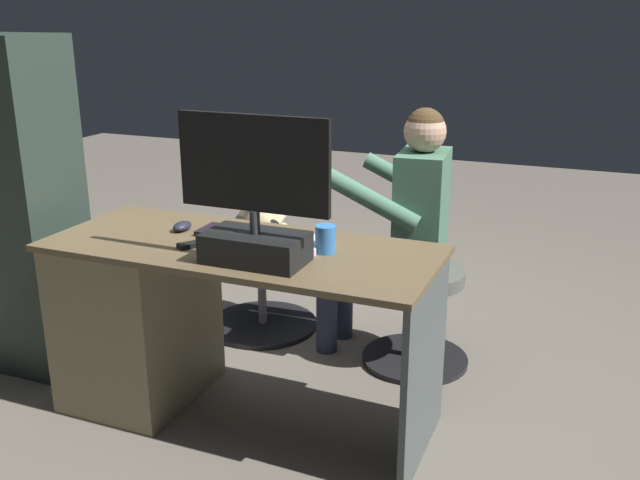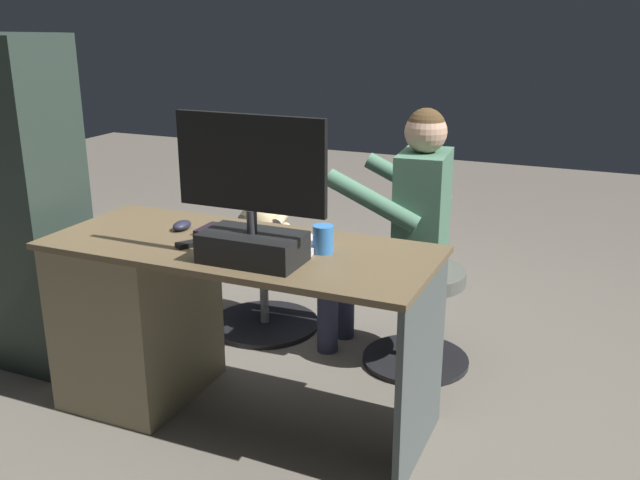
% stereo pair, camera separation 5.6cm
% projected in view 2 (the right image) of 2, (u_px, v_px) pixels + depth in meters
% --- Properties ---
extents(ground_plane, '(10.00, 10.00, 0.00)m').
position_uv_depth(ground_plane, '(286.00, 372.00, 3.17)').
color(ground_plane, '#625B51').
extents(desk, '(1.47, 0.61, 0.72)m').
position_uv_depth(desk, '(158.00, 311.00, 2.88)').
color(desk, brown).
rests_on(desk, ground_plane).
extents(monitor, '(0.55, 0.20, 0.51)m').
position_uv_depth(monitor, '(252.00, 214.00, 2.40)').
color(monitor, black).
rests_on(monitor, desk).
extents(keyboard, '(0.42, 0.14, 0.02)m').
position_uv_depth(keyboard, '(249.00, 235.00, 2.71)').
color(keyboard, black).
rests_on(keyboard, desk).
extents(computer_mouse, '(0.06, 0.10, 0.04)m').
position_uv_depth(computer_mouse, '(182.00, 225.00, 2.80)').
color(computer_mouse, '#1E1F30').
rests_on(computer_mouse, desk).
extents(cup, '(0.07, 0.07, 0.10)m').
position_uv_depth(cup, '(323.00, 239.00, 2.53)').
color(cup, '#3372BF').
rests_on(cup, desk).
extents(tv_remote, '(0.12, 0.15, 0.02)m').
position_uv_depth(tv_remote, '(196.00, 243.00, 2.62)').
color(tv_remote, black).
rests_on(tv_remote, desk).
extents(notebook_binder, '(0.23, 0.31, 0.02)m').
position_uv_depth(notebook_binder, '(286.00, 247.00, 2.56)').
color(notebook_binder, silver).
rests_on(notebook_binder, desk).
extents(office_chair_teddy, '(0.55, 0.55, 0.46)m').
position_uv_depth(office_chair_teddy, '(264.00, 280.00, 3.56)').
color(office_chair_teddy, black).
rests_on(office_chair_teddy, ground_plane).
extents(teddy_bear, '(0.24, 0.24, 0.34)m').
position_uv_depth(teddy_bear, '(263.00, 212.00, 3.47)').
color(teddy_bear, '#CFB682').
rests_on(teddy_bear, office_chair_teddy).
extents(visitor_chair, '(0.49, 0.49, 0.46)m').
position_uv_depth(visitor_chair, '(418.00, 308.00, 3.19)').
color(visitor_chair, black).
rests_on(visitor_chair, ground_plane).
extents(person, '(0.58, 0.51, 1.17)m').
position_uv_depth(person, '(401.00, 219.00, 3.10)').
color(person, '#436D54').
rests_on(person, ground_plane).
extents(equipment_rack, '(0.44, 0.36, 1.46)m').
position_uv_depth(equipment_rack, '(24.00, 206.00, 3.10)').
color(equipment_rack, '#26332C').
rests_on(equipment_rack, ground_plane).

